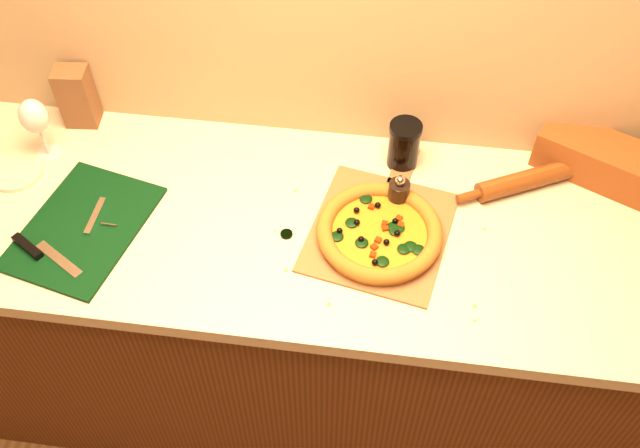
{
  "coord_description": "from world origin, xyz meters",
  "views": [
    {
      "loc": [
        0.2,
        0.32,
        2.27
      ],
      "look_at": [
        0.06,
        1.38,
        0.96
      ],
      "focal_mm": 40.0,
      "sensor_mm": 36.0,
      "label": 1
    }
  ],
  "objects_px": {
    "wine_glass": "(34,118)",
    "side_plate": "(16,172)",
    "pizza_peel": "(381,227)",
    "pepper_grinder": "(399,193)",
    "pizza": "(379,232)",
    "rolling_pin": "(524,181)",
    "cutting_board": "(82,228)",
    "dark_jar": "(404,145)"
  },
  "relations": [
    {
      "from": "wine_glass",
      "to": "side_plate",
      "type": "relative_size",
      "value": 1.32
    },
    {
      "from": "wine_glass",
      "to": "rolling_pin",
      "type": "bearing_deg",
      "value": 2.08
    },
    {
      "from": "rolling_pin",
      "to": "dark_jar",
      "type": "distance_m",
      "value": 0.32
    },
    {
      "from": "pizza_peel",
      "to": "wine_glass",
      "type": "xyz_separation_m",
      "value": [
        -0.91,
        0.14,
        0.13
      ]
    },
    {
      "from": "pizza_peel",
      "to": "cutting_board",
      "type": "bearing_deg",
      "value": -160.88
    },
    {
      "from": "pizza",
      "to": "side_plate",
      "type": "relative_size",
      "value": 2.19
    },
    {
      "from": "pizza_peel",
      "to": "dark_jar",
      "type": "height_order",
      "value": "dark_jar"
    },
    {
      "from": "cutting_board",
      "to": "pepper_grinder",
      "type": "distance_m",
      "value": 0.79
    },
    {
      "from": "cutting_board",
      "to": "side_plate",
      "type": "relative_size",
      "value": 3.03
    },
    {
      "from": "side_plate",
      "to": "dark_jar",
      "type": "bearing_deg",
      "value": 9.86
    },
    {
      "from": "pepper_grinder",
      "to": "cutting_board",
      "type": "bearing_deg",
      "value": -166.31
    },
    {
      "from": "rolling_pin",
      "to": "side_plate",
      "type": "xyz_separation_m",
      "value": [
        -1.32,
        -0.13,
        -0.02
      ]
    },
    {
      "from": "pizza",
      "to": "dark_jar",
      "type": "xyz_separation_m",
      "value": [
        0.04,
        0.26,
        0.04
      ]
    },
    {
      "from": "pizza",
      "to": "dark_jar",
      "type": "distance_m",
      "value": 0.27
    },
    {
      "from": "pepper_grinder",
      "to": "wine_glass",
      "type": "height_order",
      "value": "wine_glass"
    },
    {
      "from": "pizza_peel",
      "to": "pizza",
      "type": "bearing_deg",
      "value": -83.47
    },
    {
      "from": "pizza",
      "to": "wine_glass",
      "type": "distance_m",
      "value": 0.93
    },
    {
      "from": "pizza",
      "to": "dark_jar",
      "type": "relative_size",
      "value": 2.25
    },
    {
      "from": "pepper_grinder",
      "to": "rolling_pin",
      "type": "xyz_separation_m",
      "value": [
        0.32,
        0.1,
        -0.02
      ]
    },
    {
      "from": "pizza",
      "to": "side_plate",
      "type": "height_order",
      "value": "pizza"
    },
    {
      "from": "pepper_grinder",
      "to": "side_plate",
      "type": "relative_size",
      "value": 0.73
    },
    {
      "from": "pizza_peel",
      "to": "wine_glass",
      "type": "bearing_deg",
      "value": -177.51
    },
    {
      "from": "pizza_peel",
      "to": "side_plate",
      "type": "height_order",
      "value": "side_plate"
    },
    {
      "from": "side_plate",
      "to": "pizza_peel",
      "type": "bearing_deg",
      "value": -3.33
    },
    {
      "from": "pepper_grinder",
      "to": "dark_jar",
      "type": "bearing_deg",
      "value": 89.13
    },
    {
      "from": "dark_jar",
      "to": "wine_glass",
      "type": "bearing_deg",
      "value": -174.46
    },
    {
      "from": "pizza_peel",
      "to": "pepper_grinder",
      "type": "relative_size",
      "value": 5.09
    },
    {
      "from": "rolling_pin",
      "to": "wine_glass",
      "type": "distance_m",
      "value": 1.26
    },
    {
      "from": "cutting_board",
      "to": "rolling_pin",
      "type": "xyz_separation_m",
      "value": [
        1.08,
        0.29,
        0.02
      ]
    },
    {
      "from": "wine_glass",
      "to": "dark_jar",
      "type": "distance_m",
      "value": 0.95
    },
    {
      "from": "wine_glass",
      "to": "side_plate",
      "type": "distance_m",
      "value": 0.16
    },
    {
      "from": "pizza",
      "to": "rolling_pin",
      "type": "relative_size",
      "value": 0.87
    },
    {
      "from": "pizza",
      "to": "side_plate",
      "type": "xyz_separation_m",
      "value": [
        -0.96,
        0.09,
        -0.02
      ]
    },
    {
      "from": "cutting_board",
      "to": "side_plate",
      "type": "xyz_separation_m",
      "value": [
        -0.24,
        0.16,
        0.0
      ]
    },
    {
      "from": "pizza",
      "to": "pizza_peel",
      "type": "bearing_deg",
      "value": 85.36
    },
    {
      "from": "pizza",
      "to": "cutting_board",
      "type": "distance_m",
      "value": 0.73
    },
    {
      "from": "pizza_peel",
      "to": "side_plate",
      "type": "distance_m",
      "value": 0.97
    },
    {
      "from": "side_plate",
      "to": "cutting_board",
      "type": "bearing_deg",
      "value": -33.91
    },
    {
      "from": "pizza",
      "to": "cutting_board",
      "type": "relative_size",
      "value": 0.72
    },
    {
      "from": "pizza_peel",
      "to": "pepper_grinder",
      "type": "height_order",
      "value": "pepper_grinder"
    },
    {
      "from": "pepper_grinder",
      "to": "wine_glass",
      "type": "distance_m",
      "value": 0.95
    },
    {
      "from": "pizza_peel",
      "to": "pizza",
      "type": "relative_size",
      "value": 1.69
    }
  ]
}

